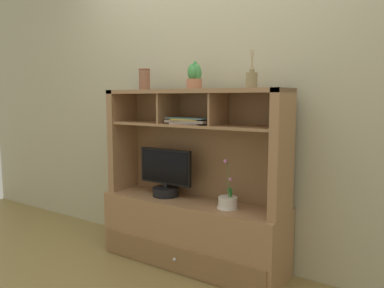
# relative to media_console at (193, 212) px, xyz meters

# --- Properties ---
(floor_plane) EXTENTS (6.00, 6.00, 0.02)m
(floor_plane) POSITION_rel_media_console_xyz_m (0.00, -0.01, -0.41)
(floor_plane) COLOR olive
(floor_plane) RESTS_ON ground
(back_wall) EXTENTS (6.00, 0.02, 2.80)m
(back_wall) POSITION_rel_media_console_xyz_m (0.00, 0.23, 1.00)
(back_wall) COLOR #B5AE8F
(back_wall) RESTS_ON ground
(media_console) EXTENTS (1.44, 0.45, 1.31)m
(media_console) POSITION_rel_media_console_xyz_m (0.00, 0.00, 0.00)
(media_console) COLOR #9C724B
(media_console) RESTS_ON ground
(tv_monitor) EXTENTS (0.46, 0.20, 0.37)m
(tv_monitor) POSITION_rel_media_console_xyz_m (-0.24, -0.02, 0.25)
(tv_monitor) COLOR black
(tv_monitor) RESTS_ON media_console
(potted_orchid) EXTENTS (0.15, 0.15, 0.34)m
(potted_orchid) POSITION_rel_media_console_xyz_m (0.32, -0.04, 0.14)
(potted_orchid) COLOR beige
(potted_orchid) RESTS_ON media_console
(magazine_stack_left) EXTENTS (0.35, 0.22, 0.05)m
(magazine_stack_left) POSITION_rel_media_console_xyz_m (0.01, -0.04, 0.69)
(magazine_stack_left) COLOR beige
(magazine_stack_left) RESTS_ON media_console
(diffuser_bottle) EXTENTS (0.08, 0.08, 0.25)m
(diffuser_bottle) POSITION_rel_media_console_xyz_m (0.47, -0.00, 0.97)
(diffuser_bottle) COLOR #887850
(diffuser_bottle) RESTS_ON media_console
(potted_succulent) EXTENTS (0.13, 0.13, 0.21)m
(potted_succulent) POSITION_rel_media_console_xyz_m (0.00, 0.02, 1.01)
(potted_succulent) COLOR #AF6D4D
(potted_succulent) RESTS_ON media_console
(ceramic_vase) EXTENTS (0.09, 0.09, 0.17)m
(ceramic_vase) POSITION_rel_media_console_xyz_m (-0.47, 0.01, 1.00)
(ceramic_vase) COLOR brown
(ceramic_vase) RESTS_ON media_console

